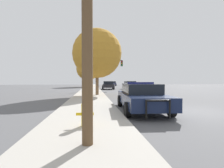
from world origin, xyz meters
name	(u,v)px	position (x,y,z in m)	size (l,w,h in m)	color
ground_plane	(191,111)	(0.00, 0.00, 0.00)	(110.00, 110.00, 0.00)	#565659
sidewalk_left	(87,112)	(-5.10, 0.00, 0.07)	(3.00, 110.00, 0.13)	#ADA89E
police_car	(141,96)	(-2.39, 0.55, 0.73)	(2.31, 5.23, 1.45)	#141E3D
fire_hydrant	(85,113)	(-5.11, -2.67, 0.54)	(0.54, 0.24, 0.76)	gold
traffic_light	(108,68)	(-2.40, 18.59, 3.46)	(3.97, 0.35, 4.65)	#424247
car_background_distant	(113,83)	(1.06, 41.48, 0.68)	(2.14, 4.32, 1.26)	#333856
car_background_midblock	(108,85)	(-2.15, 21.81, 0.73)	(2.17, 4.12, 1.39)	black
car_background_oncoming	(130,85)	(1.63, 21.36, 0.75)	(2.13, 4.40, 1.40)	silver
tree_sidewalk_far	(88,69)	(-5.84, 33.90, 4.33)	(5.52, 5.52, 6.97)	brown
tree_sidewalk_near	(97,53)	(-4.39, 9.03, 4.17)	(4.80, 4.80, 6.44)	brown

